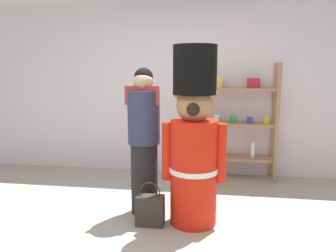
{
  "coord_description": "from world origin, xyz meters",
  "views": [
    {
      "loc": [
        0.57,
        -2.85,
        1.57
      ],
      "look_at": [
        0.07,
        0.51,
        1.0
      ],
      "focal_mm": 35.53,
      "sensor_mm": 36.0,
      "label": 1
    }
  ],
  "objects_px": {
    "shopping_bag": "(150,210)",
    "merchandise_shelf": "(232,120)",
    "person_shopper": "(144,140)",
    "teddy_bear_guard": "(194,142)"
  },
  "relations": [
    {
      "from": "merchandise_shelf",
      "to": "teddy_bear_guard",
      "type": "distance_m",
      "value": 1.62
    },
    {
      "from": "teddy_bear_guard",
      "to": "person_shopper",
      "type": "bearing_deg",
      "value": 162.03
    },
    {
      "from": "shopping_bag",
      "to": "merchandise_shelf",
      "type": "bearing_deg",
      "value": 62.7
    },
    {
      "from": "merchandise_shelf",
      "to": "shopping_bag",
      "type": "bearing_deg",
      "value": -117.3
    },
    {
      "from": "merchandise_shelf",
      "to": "teddy_bear_guard",
      "type": "xyz_separation_m",
      "value": [
        -0.44,
        -1.56,
        -0.01
      ]
    },
    {
      "from": "merchandise_shelf",
      "to": "person_shopper",
      "type": "xyz_separation_m",
      "value": [
        -1.0,
        -1.38,
        -0.04
      ]
    },
    {
      "from": "teddy_bear_guard",
      "to": "person_shopper",
      "type": "distance_m",
      "value": 0.58
    },
    {
      "from": "person_shopper",
      "to": "merchandise_shelf",
      "type": "bearing_deg",
      "value": 54.18
    },
    {
      "from": "merchandise_shelf",
      "to": "shopping_bag",
      "type": "height_order",
      "value": "merchandise_shelf"
    },
    {
      "from": "teddy_bear_guard",
      "to": "shopping_bag",
      "type": "bearing_deg",
      "value": -163.23
    }
  ]
}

